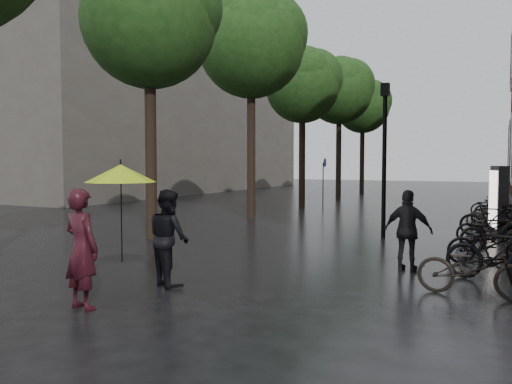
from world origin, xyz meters
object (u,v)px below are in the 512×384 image
Objects in this scene: person_burgundy at (81,249)px; ad_lightbox at (498,200)px; parked_bicycles at (492,226)px; lamp_post at (384,145)px; person_black at (169,237)px; pedestrian_walking at (408,231)px.

ad_lightbox is (5.53, 11.27, 0.15)m from person_burgundy.
lamp_post reaches higher than parked_bicycles.
parked_bicycles is (5.08, 7.68, -0.38)m from person_black.
person_burgundy is 9.67m from lamp_post.
lamp_post reaches higher than person_black.
pedestrian_walking is at bearing -114.27° from ad_lightbox.
parked_bicycles is 3.63m from lamp_post.
parked_bicycles is (1.46, 4.65, -0.35)m from pedestrian_walking.
pedestrian_walking is 0.78× the size of ad_lightbox.
parked_bicycles is 3.20× the size of lamp_post.
pedestrian_walking is at bearing -119.34° from person_burgundy.
person_burgundy reaches higher than parked_bicycles.
person_burgundy is at bearing 109.41° from person_black.
pedestrian_walking is 4.89m from parked_bicycles.
person_burgundy is at bearing 56.57° from pedestrian_walking.
pedestrian_walking is at bearing -110.67° from person_black.
person_burgundy is 12.55m from ad_lightbox.
person_black is at bearing 45.93° from pedestrian_walking.
ad_lightbox is (5.23, 9.52, 0.19)m from person_black.
person_burgundy is 0.40× the size of lamp_post.
parked_bicycles is at bearing -109.70° from person_burgundy.
ad_lightbox is at bearing -89.42° from person_black.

